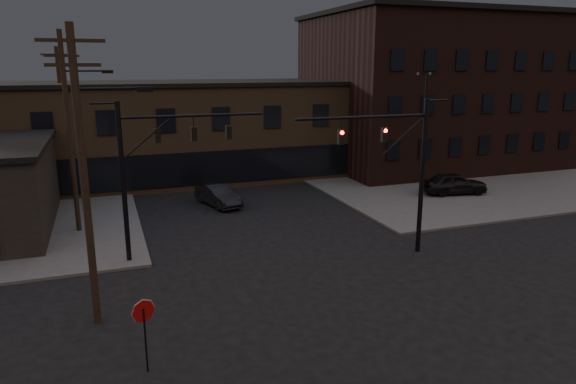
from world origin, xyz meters
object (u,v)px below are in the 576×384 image
Objects in this scene: traffic_signal_near at (404,161)px; car_crossing at (218,195)px; parked_car_lot_a at (454,183)px; parked_car_lot_b at (389,172)px; stop_sign at (144,319)px; traffic_signal_far at (149,162)px.

car_crossing is at bearing 118.41° from traffic_signal_near.
parked_car_lot_a reaches higher than car_crossing.
traffic_signal_near is 1.68× the size of parked_car_lot_b.
stop_sign is at bearing 134.36° from parked_car_lot_a.
car_crossing is (6.54, 19.09, -1.11)m from stop_sign.
stop_sign is at bearing -124.74° from car_crossing.
stop_sign is 28.67m from parked_car_lot_a.
traffic_signal_near is at bearing 158.38° from parked_car_lot_b.
car_crossing is (-6.82, 12.61, -4.20)m from traffic_signal_near.
traffic_signal_near is at bearing 142.34° from parked_car_lot_a.
parked_car_lot_b is (8.53, 15.32, -4.09)m from traffic_signal_near.
parked_car_lot_a is at bearing 33.46° from stop_sign.
traffic_signal_near is 14.94m from car_crossing.
traffic_signal_far is 24.12m from parked_car_lot_b.
stop_sign is 0.52× the size of parked_car_lot_b.
parked_car_lot_a is (10.55, 9.32, -3.96)m from traffic_signal_near.
traffic_signal_near is 1.80× the size of car_crossing.
parked_car_lot_b is (21.89, 21.81, -1.00)m from stop_sign.
traffic_signal_near is 15.17m from stop_sign.
traffic_signal_far reaches higher than car_crossing.
car_crossing is (-15.35, -2.71, -0.11)m from parked_car_lot_b.
parked_car_lot_a is 6.34m from parked_car_lot_b.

